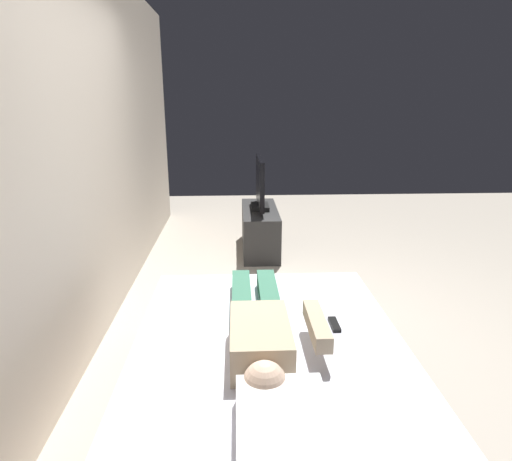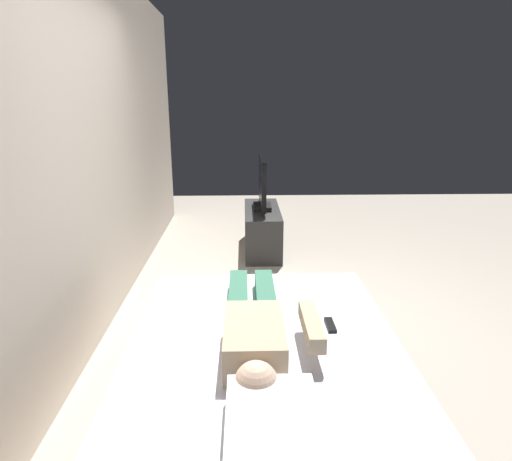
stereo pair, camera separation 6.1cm
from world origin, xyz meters
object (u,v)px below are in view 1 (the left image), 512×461
Objects in this scene: bed at (269,392)px; remote at (334,324)px; person at (262,328)px; pillow at (284,429)px; tv_stand at (260,230)px; tv at (260,185)px.

bed is 0.50m from remote.
bed is at bearing -125.68° from person.
person reaches higher than bed.
remote is at bearing -23.62° from pillow.
tv_stand is at bearing -2.20° from bed.
remote is at bearing -63.72° from bed.
pillow is at bearing 178.19° from tv.
pillow is 3.20× the size of remote.
pillow is 3.68m from tv_stand.
pillow is 3.67m from tv.
tv reaches higher than tv_stand.
tv_stand is at bearing -1.81° from pillow.
person is 2.99m from tv.
tv_stand is 0.53m from tv.
tv is (3.66, -0.12, 0.18)m from pillow.
bed is 0.36m from person.
tv is (2.83, 0.25, 0.24)m from remote.
tv is (0.00, 0.00, 0.53)m from tv_stand.
person is 8.40× the size of remote.
bed is 12.98× the size of remote.
person reaches higher than pillow.
tv_stand is (2.98, -0.16, -0.37)m from person.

